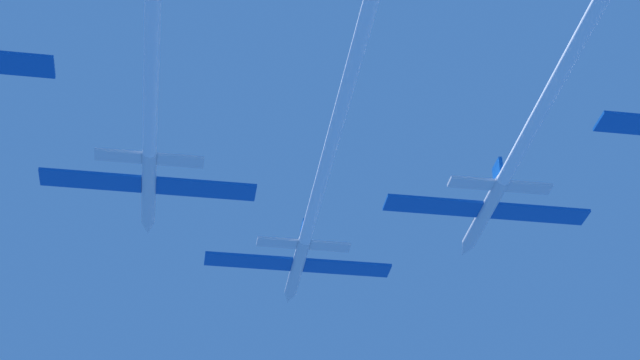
# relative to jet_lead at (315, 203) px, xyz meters

# --- Properties ---
(jet_lead) EXTENTS (17.15, 45.66, 2.84)m
(jet_lead) POSITION_rel_jet_lead_xyz_m (0.00, 0.00, 0.00)
(jet_lead) COLOR silver
(jet_left_wing) EXTENTS (17.15, 44.02, 2.84)m
(jet_left_wing) POSITION_rel_jet_lead_xyz_m (-13.71, -12.35, -0.61)
(jet_left_wing) COLOR silver
(jet_right_wing) EXTENTS (17.15, 46.83, 2.84)m
(jet_right_wing) POSITION_rel_jet_lead_xyz_m (14.06, -13.86, -0.75)
(jet_right_wing) COLOR silver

